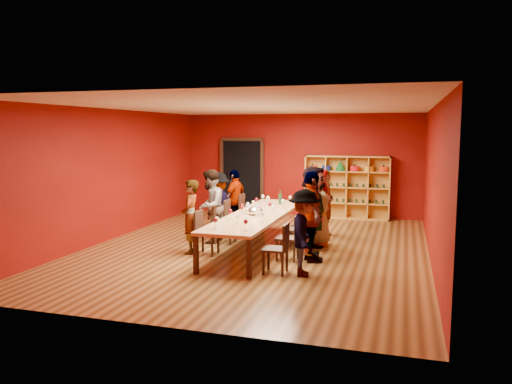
# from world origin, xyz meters

# --- Properties ---
(room_shell) EXTENTS (7.10, 9.10, 3.04)m
(room_shell) POSITION_xyz_m (0.00, 0.00, 1.50)
(room_shell) COLOR #563616
(room_shell) RESTS_ON ground
(tasting_table) EXTENTS (1.10, 4.50, 0.75)m
(tasting_table) POSITION_xyz_m (0.00, 0.00, 0.70)
(tasting_table) COLOR tan
(tasting_table) RESTS_ON ground
(doorway) EXTENTS (1.40, 0.17, 2.30)m
(doorway) POSITION_xyz_m (-1.80, 4.43, 1.12)
(doorway) COLOR black
(doorway) RESTS_ON ground
(shelving_unit) EXTENTS (2.40, 0.40, 1.80)m
(shelving_unit) POSITION_xyz_m (1.40, 4.32, 0.98)
(shelving_unit) COLOR #C7882C
(shelving_unit) RESTS_ON ground
(chair_person_left_1) EXTENTS (0.42, 0.42, 0.89)m
(chair_person_left_1) POSITION_xyz_m (-0.91, -0.81, 0.50)
(chair_person_left_1) COLOR black
(chair_person_left_1) RESTS_ON ground
(person_left_1) EXTENTS (0.50, 0.62, 1.51)m
(person_left_1) POSITION_xyz_m (-1.20, -0.81, 0.76)
(person_left_1) COLOR #5073A6
(person_left_1) RESTS_ON ground
(chair_person_left_2) EXTENTS (0.42, 0.42, 0.89)m
(chair_person_left_2) POSITION_xyz_m (-0.91, 0.25, 0.50)
(chair_person_left_2) COLOR black
(chair_person_left_2) RESTS_ON ground
(person_left_2) EXTENTS (0.49, 0.83, 1.65)m
(person_left_2) POSITION_xyz_m (-1.19, 0.25, 0.82)
(person_left_2) COLOR #5D7FC0
(person_left_2) RESTS_ON ground
(chair_person_left_3) EXTENTS (0.42, 0.42, 0.89)m
(chair_person_left_3) POSITION_xyz_m (-0.91, 0.88, 0.50)
(chair_person_left_3) COLOR black
(chair_person_left_3) RESTS_ON ground
(person_left_3) EXTENTS (0.48, 1.01, 1.53)m
(person_left_3) POSITION_xyz_m (-1.23, 0.88, 0.76)
(person_left_3) COLOR #5C7FBD
(person_left_3) RESTS_ON ground
(chair_person_left_4) EXTENTS (0.42, 0.42, 0.89)m
(chair_person_left_4) POSITION_xyz_m (-0.91, 2.00, 0.50)
(chair_person_left_4) COLOR black
(chair_person_left_4) RESTS_ON ground
(person_left_4) EXTENTS (0.60, 0.95, 1.51)m
(person_left_4) POSITION_xyz_m (-1.20, 2.00, 0.76)
(person_left_4) COLOR #47474B
(person_left_4) RESTS_ON ground
(chair_person_right_0) EXTENTS (0.42, 0.42, 0.89)m
(chair_person_right_0) POSITION_xyz_m (0.91, -1.71, 0.50)
(chair_person_right_0) COLOR black
(chair_person_right_0) RESTS_ON ground
(person_right_0) EXTENTS (0.57, 1.03, 1.51)m
(person_right_0) POSITION_xyz_m (1.35, -1.71, 0.76)
(person_right_0) COLOR #CD8A99
(person_right_0) RESTS_ON ground
(chair_person_right_1) EXTENTS (0.42, 0.42, 0.89)m
(chair_person_right_1) POSITION_xyz_m (0.91, -0.76, 0.50)
(chair_person_right_1) COLOR black
(chair_person_right_1) RESTS_ON ground
(person_right_1) EXTENTS (0.85, 1.13, 1.75)m
(person_right_1) POSITION_xyz_m (1.29, -0.76, 0.87)
(person_right_1) COLOR beige
(person_right_1) RESTS_ON ground
(chair_person_right_2) EXTENTS (0.42, 0.42, 0.89)m
(chair_person_right_2) POSITION_xyz_m (0.91, 0.12, 0.50)
(chair_person_right_2) COLOR black
(chair_person_right_2) RESTS_ON ground
(person_right_2) EXTENTS (0.48, 1.66, 1.79)m
(person_right_2) POSITION_xyz_m (1.18, 0.12, 0.89)
(person_right_2) COLOR #151D3A
(person_right_2) RESTS_ON ground
(chair_person_right_3) EXTENTS (0.42, 0.42, 0.89)m
(chair_person_right_3) POSITION_xyz_m (0.91, 0.67, 0.50)
(chair_person_right_3) COLOR black
(chair_person_right_3) RESTS_ON ground
(person_right_3) EXTENTS (0.52, 0.86, 1.68)m
(person_right_3) POSITION_xyz_m (1.19, 0.67, 0.84)
(person_right_3) COLOR silver
(person_right_3) RESTS_ON ground
(chair_person_right_4) EXTENTS (0.42, 0.42, 0.89)m
(chair_person_right_4) POSITION_xyz_m (0.91, 1.66, 0.50)
(chair_person_right_4) COLOR black
(chair_person_right_4) RESTS_ON ground
(person_right_4) EXTENTS (0.45, 0.60, 1.59)m
(person_right_4) POSITION_xyz_m (1.20, 1.66, 0.80)
(person_right_4) COLOR beige
(person_right_4) RESTS_ON ground
(wine_glass_0) EXTENTS (0.09, 0.09, 0.21)m
(wine_glass_0) POSITION_xyz_m (0.17, 0.34, 0.90)
(wine_glass_0) COLOR silver
(wine_glass_0) RESTS_ON tasting_table
(wine_glass_1) EXTENTS (0.08, 0.08, 0.21)m
(wine_glass_1) POSITION_xyz_m (-0.26, -1.80, 0.90)
(wine_glass_1) COLOR silver
(wine_glass_1) RESTS_ON tasting_table
(wine_glass_2) EXTENTS (0.08, 0.08, 0.21)m
(wine_glass_2) POSITION_xyz_m (-0.34, -0.02, 0.90)
(wine_glass_2) COLOR silver
(wine_glass_2) RESTS_ON tasting_table
(wine_glass_3) EXTENTS (0.08, 0.08, 0.20)m
(wine_glass_3) POSITION_xyz_m (-0.08, -0.53, 0.89)
(wine_glass_3) COLOR silver
(wine_glass_3) RESTS_ON tasting_table
(wine_glass_4) EXTENTS (0.09, 0.09, 0.22)m
(wine_glass_4) POSITION_xyz_m (-0.11, 1.23, 0.91)
(wine_glass_4) COLOR silver
(wine_glass_4) RESTS_ON tasting_table
(wine_glass_5) EXTENTS (0.09, 0.09, 0.22)m
(wine_glass_5) POSITION_xyz_m (-0.30, 0.90, 0.91)
(wine_glass_5) COLOR silver
(wine_glass_5) RESTS_ON tasting_table
(wine_glass_6) EXTENTS (0.07, 0.07, 0.19)m
(wine_glass_6) POSITION_xyz_m (-0.37, 1.71, 0.88)
(wine_glass_6) COLOR silver
(wine_glass_6) RESTS_ON tasting_table
(wine_glass_7) EXTENTS (0.08, 0.08, 0.20)m
(wine_glass_7) POSITION_xyz_m (0.31, -1.79, 0.90)
(wine_glass_7) COLOR silver
(wine_glass_7) RESTS_ON tasting_table
(wine_glass_8) EXTENTS (0.07, 0.07, 0.18)m
(wine_glass_8) POSITION_xyz_m (0.30, 1.78, 0.88)
(wine_glass_8) COLOR silver
(wine_glass_8) RESTS_ON tasting_table
(wine_glass_9) EXTENTS (0.08, 0.08, 0.21)m
(wine_glass_9) POSITION_xyz_m (0.36, -0.93, 0.90)
(wine_glass_9) COLOR silver
(wine_glass_9) RESTS_ON tasting_table
(wine_glass_10) EXTENTS (0.07, 0.07, 0.18)m
(wine_glass_10) POSITION_xyz_m (-0.32, 0.71, 0.88)
(wine_glass_10) COLOR silver
(wine_glass_10) RESTS_ON tasting_table
(wine_glass_11) EXTENTS (0.08, 0.08, 0.19)m
(wine_glass_11) POSITION_xyz_m (-0.30, -0.18, 0.89)
(wine_glass_11) COLOR silver
(wine_glass_11) RESTS_ON tasting_table
(wine_glass_12) EXTENTS (0.08, 0.08, 0.21)m
(wine_glass_12) POSITION_xyz_m (-0.33, -0.82, 0.90)
(wine_glass_12) COLOR silver
(wine_glass_12) RESTS_ON tasting_table
(wine_glass_13) EXTENTS (0.08, 0.08, 0.19)m
(wine_glass_13) POSITION_xyz_m (-0.30, -1.64, 0.89)
(wine_glass_13) COLOR silver
(wine_glass_13) RESTS_ON tasting_table
(wine_glass_14) EXTENTS (0.08, 0.08, 0.19)m
(wine_glass_14) POSITION_xyz_m (0.33, 0.02, 0.89)
(wine_glass_14) COLOR silver
(wine_glass_14) RESTS_ON tasting_table
(wine_glass_15) EXTENTS (0.09, 0.09, 0.21)m
(wine_glass_15) POSITION_xyz_m (0.34, 0.86, 0.91)
(wine_glass_15) COLOR silver
(wine_glass_15) RESTS_ON tasting_table
(wine_glass_16) EXTENTS (0.07, 0.07, 0.18)m
(wine_glass_16) POSITION_xyz_m (0.34, 0.98, 0.88)
(wine_glass_16) COLOR silver
(wine_glass_16) RESTS_ON tasting_table
(wine_glass_17) EXTENTS (0.08, 0.08, 0.19)m
(wine_glass_17) POSITION_xyz_m (-0.04, -1.21, 0.89)
(wine_glass_17) COLOR silver
(wine_glass_17) RESTS_ON tasting_table
(wine_glass_18) EXTENTS (0.07, 0.07, 0.19)m
(wine_glass_18) POSITION_xyz_m (0.28, -0.85, 0.88)
(wine_glass_18) COLOR silver
(wine_glass_18) RESTS_ON tasting_table
(spittoon_bowl) EXTENTS (0.34, 0.34, 0.19)m
(spittoon_bowl) POSITION_xyz_m (-0.02, -0.14, 0.83)
(spittoon_bowl) COLOR silver
(spittoon_bowl) RESTS_ON tasting_table
(carafe_a) EXTENTS (0.11, 0.11, 0.24)m
(carafe_a) POSITION_xyz_m (-0.21, -0.04, 0.86)
(carafe_a) COLOR silver
(carafe_a) RESTS_ON tasting_table
(carafe_b) EXTENTS (0.14, 0.14, 0.28)m
(carafe_b) POSITION_xyz_m (0.12, -0.36, 0.88)
(carafe_b) COLOR silver
(carafe_b) RESTS_ON tasting_table
(wine_bottle) EXTENTS (0.10, 0.10, 0.33)m
(wine_bottle) POSITION_xyz_m (0.12, 1.49, 0.88)
(wine_bottle) COLOR #123418
(wine_bottle) RESTS_ON tasting_table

